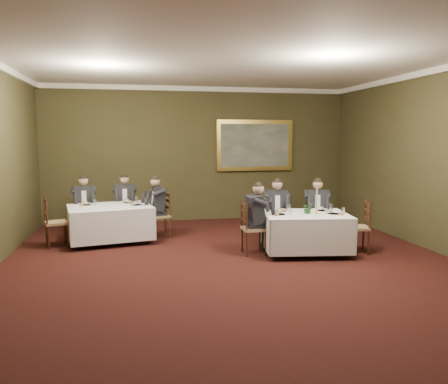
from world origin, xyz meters
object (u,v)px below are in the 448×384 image
object	(u,v)px
diner_main_endleft	(254,227)
candlestick	(317,204)
table_second	(110,221)
diner_sec_backleft	(84,213)
chair_main_endright	(357,238)
chair_sec_backright	(126,220)
diner_sec_backright	(125,210)
table_main	(306,230)
diner_main_backright	(316,219)
chair_sec_backleft	(85,223)
chair_sec_endright	(160,225)
centerpiece	(308,207)
diner_main_backleft	(276,219)
chair_main_endleft	(253,239)
chair_main_backleft	(276,230)
chair_main_backright	(316,229)
chair_sec_endleft	(56,233)
painting	(255,145)
diner_sec_endright	(160,215)

from	to	relation	value
diner_main_endleft	candlestick	size ratio (longest dim) A/B	2.71
table_second	diner_sec_backleft	bearing A→B (deg)	128.68
chair_main_endright	chair_sec_backright	world-z (taller)	same
chair_main_endright	diner_sec_backright	xyz separation A→B (m)	(-4.41, 2.72, 0.23)
table_main	diner_sec_backright	world-z (taller)	diner_sec_backright
diner_main_backright	chair_sec_backleft	bearing A→B (deg)	-2.59
diner_main_backright	chair_main_endright	world-z (taller)	diner_main_backright
chair_main_endright	chair_sec_endright	xyz separation A→B (m)	(-3.64, 2.00, 0.00)
diner_main_endleft	centerpiece	world-z (taller)	diner_main_endleft
table_main	diner_main_backleft	bearing A→B (deg)	109.92
chair_main_endleft	chair_main_backleft	bearing A→B (deg)	136.00
table_main	chair_main_backright	bearing A→B (deg)	54.37
diner_main_backright	centerpiece	bearing A→B (deg)	72.37
diner_sec_backright	chair_sec_endleft	xyz separation A→B (m)	(-1.34, -1.13, -0.23)
diner_main_backright	chair_sec_endright	bearing A→B (deg)	-2.77
chair_main_endright	painting	distance (m)	4.35
chair_sec_backleft	chair_sec_backright	bearing A→B (deg)	-177.17
chair_sec_backleft	diner_sec_endright	world-z (taller)	diner_sec_endright
chair_sec_endright	painting	xyz separation A→B (m)	(2.65, 1.88, 1.70)
chair_main_backleft	painting	size ratio (longest dim) A/B	0.48
diner_main_backleft	diner_sec_endright	distance (m)	2.56
table_second	candlestick	size ratio (longest dim) A/B	3.84
chair_main_backleft	chair_sec_backright	distance (m)	3.56
chair_sec_endright	painting	world-z (taller)	painting
painting	chair_main_backright	bearing A→B (deg)	-79.88
diner_sec_backleft	chair_main_endleft	bearing A→B (deg)	137.55
diner_sec_backright	chair_sec_backleft	bearing A→B (deg)	8.25
chair_sec_backleft	chair_main_endright	bearing A→B (deg)	146.21
diner_main_backleft	diner_sec_endright	xyz separation A→B (m)	(-2.35, 1.00, 0.00)
table_main	candlestick	world-z (taller)	candlestick
chair_sec_backleft	chair_sec_endright	distance (m)	1.75
table_second	chair_sec_backright	size ratio (longest dim) A/B	1.90
chair_main_endright	centerpiece	bearing A→B (deg)	96.12
diner_sec_backleft	candlestick	bearing A→B (deg)	143.24
diner_main_endleft	chair_sec_backleft	world-z (taller)	diner_main_endleft
chair_main_backright	chair_main_endleft	xyz separation A→B (m)	(-1.53, -0.61, 0.00)
table_main	diner_main_backleft	distance (m)	0.91
chair_sec_backleft	diner_sec_backright	size ratio (longest dim) A/B	0.74
table_main	chair_sec_endleft	distance (m)	4.97
chair_main_backright	table_main	bearing A→B (deg)	71.04
table_main	painting	world-z (taller)	painting
diner_sec_backright	chair_main_endright	bearing A→B (deg)	146.47
chair_sec_endleft	chair_sec_endright	bearing A→B (deg)	85.16
table_main	chair_main_endleft	xyz separation A→B (m)	(-0.99, 0.14, -0.17)
table_main	chair_sec_endleft	world-z (taller)	chair_sec_endleft
chair_sec_backleft	diner_sec_endright	xyz separation A→B (m)	(1.65, -0.57, 0.23)
table_main	chair_main_endleft	size ratio (longest dim) A/B	1.74
centerpiece	painting	distance (m)	3.89
chair_main_endleft	diner_main_endleft	size ratio (longest dim) A/B	0.74
chair_sec_backleft	chair_sec_backright	world-z (taller)	same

